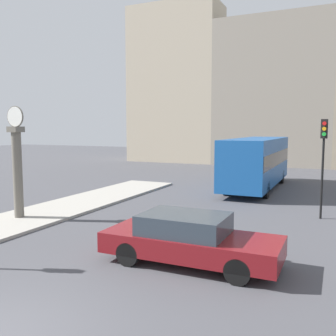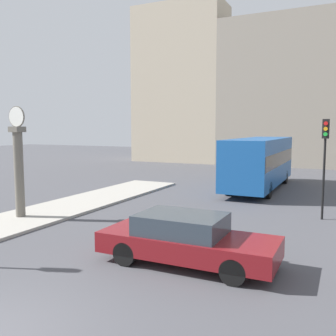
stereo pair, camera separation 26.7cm
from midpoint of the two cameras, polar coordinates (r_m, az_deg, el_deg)
The scene contains 6 objects.
sidewalk_corner at distance 16.80m, azimuth -17.63°, elevation -6.51°, with size 3.02×19.93×0.11m, color #A39E93.
building_row at distance 38.98m, azimuth 16.56°, elevation 11.46°, with size 31.74×5.00×16.63m.
sedan_car at distance 10.19m, azimuth 3.53°, elevation -10.74°, with size 4.73×1.83×1.35m.
bus_distant at distance 23.03m, azimuth 14.17°, elevation 1.13°, with size 2.42×9.43×3.04m.
traffic_light_far at distance 16.00m, azimuth 23.24°, elevation 2.77°, with size 0.26×0.24×3.99m.
street_clock at distance 15.91m, azimuth -21.36°, elevation 0.47°, with size 0.82×0.48×4.39m.
Camera 2 is at (5.68, -3.90, 3.63)m, focal length 40.00 mm.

